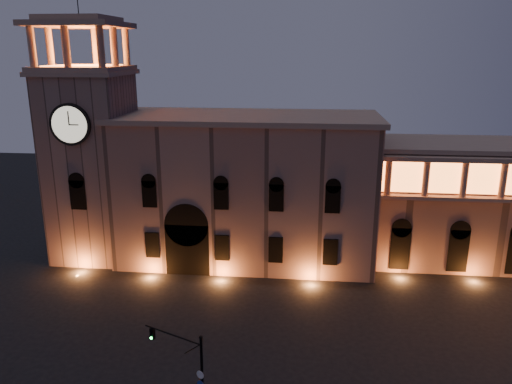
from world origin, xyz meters
The scene contains 4 objects.
ground centered at (0.00, 0.00, 0.00)m, with size 160.00×160.00×0.00m, color black.
government_building centered at (-2.08, 21.93, 8.77)m, with size 30.80×12.80×17.60m.
clock_tower centered at (-20.50, 20.98, 12.50)m, with size 9.80×9.80×32.40m.
traffic_light centered at (-2.19, -6.82, 3.64)m, with size 4.65×2.30×6.93m.
Camera 1 is at (5.11, -35.21, 24.82)m, focal length 35.00 mm.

